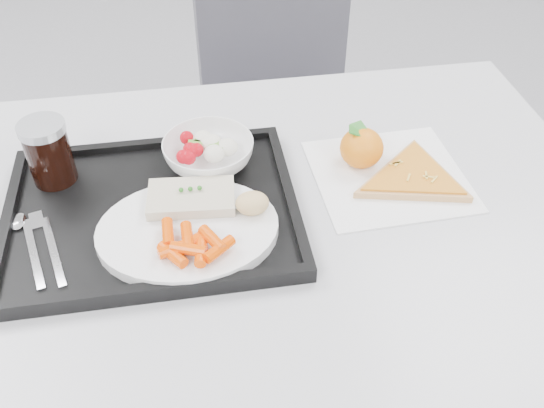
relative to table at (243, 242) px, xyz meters
name	(u,v)px	position (x,y,z in m)	size (l,w,h in m)	color
table	(243,242)	(0.00, 0.00, 0.00)	(1.20, 0.80, 0.75)	silver
chair	(281,96)	(0.18, 0.67, -0.15)	(0.49, 0.49, 0.93)	#3F3E46
tray	(153,212)	(-0.14, 0.01, 0.08)	(0.45, 0.35, 0.03)	black
dinner_plate	(188,230)	(-0.09, -0.05, 0.09)	(0.27, 0.27, 0.02)	white
fish_fillet	(191,197)	(-0.08, 0.00, 0.11)	(0.14, 0.09, 0.03)	beige
bread_roll	(252,203)	(0.01, -0.03, 0.12)	(0.06, 0.05, 0.03)	beige
salad_bowl	(209,153)	(-0.04, 0.11, 0.11)	(0.15, 0.15, 0.05)	white
cola_glass	(48,151)	(-0.29, 0.12, 0.14)	(0.07, 0.07, 0.11)	black
cutlery	(34,239)	(-0.31, -0.02, 0.08)	(0.10, 0.17, 0.01)	silver
napkin	(389,176)	(0.26, 0.05, 0.07)	(0.26, 0.25, 0.00)	white
tangerine	(362,148)	(0.22, 0.09, 0.10)	(0.08, 0.08, 0.07)	#FFAB03
pizza_slice	(413,177)	(0.29, 0.03, 0.08)	(0.28, 0.28, 0.02)	#D8B65E
carrot_pile	(190,245)	(-0.08, -0.10, 0.11)	(0.11, 0.09, 0.03)	#EC4700
salad_contents	(205,147)	(-0.04, 0.12, 0.12)	(0.10, 0.08, 0.03)	#AD0610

